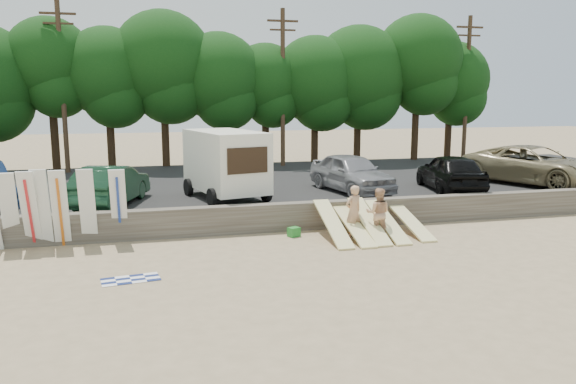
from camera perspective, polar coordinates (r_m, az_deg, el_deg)
name	(u,v)px	position (r m, az deg, el deg)	size (l,w,h in m)	color
ground	(343,250)	(17.86, 5.56, -5.88)	(120.00, 120.00, 0.00)	tan
seawall	(315,215)	(20.50, 2.74, -2.36)	(44.00, 0.50, 1.00)	#6B6356
parking_lot	(270,187)	(27.66, -1.82, 0.50)	(44.00, 14.50, 0.70)	#282828
treeline	(241,72)	(34.16, -4.85, 12.03)	(33.41, 6.35, 9.17)	#382616
utility_poles	(283,85)	(33.12, -0.53, 10.85)	(25.80, 0.26, 9.00)	#473321
box_trailer	(226,161)	(22.59, -6.36, 3.15)	(3.22, 4.66, 2.72)	white
car_1	(110,185)	(22.27, -17.60, 0.67)	(1.61, 4.60, 1.52)	#13341F
car_2	(351,173)	(24.33, 6.46, 1.96)	(1.95, 4.85, 1.65)	gray
car_3	(450,172)	(25.49, 16.16, 1.97)	(1.93, 4.79, 1.63)	black
car_4	(534,165)	(28.65, 23.74, 2.52)	(2.98, 6.46, 1.80)	#817452
surfboard_upright_1	(9,211)	(19.56, -26.45, -1.73)	(0.50, 0.06, 2.60)	white
surfboard_upright_2	(30,210)	(19.36, -24.76, -1.68)	(0.50, 0.06, 2.60)	white
surfboard_upright_3	(42,209)	(19.33, -23.72, -1.56)	(0.50, 0.06, 2.60)	white
surfboard_upright_4	(60,209)	(19.18, -22.14, -1.58)	(0.50, 0.06, 2.60)	white
surfboard_upright_5	(88,207)	(19.13, -19.70, -1.45)	(0.50, 0.06, 2.60)	white
surfboard_upright_6	(119,206)	(19.15, -16.82, -1.35)	(0.50, 0.06, 2.60)	white
surfboard_low_0	(333,223)	(18.97, 4.58, -3.19)	(0.56, 3.00, 0.07)	#F0E497
surfboard_low_1	(354,226)	(19.25, 6.69, -3.43)	(0.56, 3.00, 0.07)	#F0E497
surfboard_low_2	(369,221)	(19.46, 8.23, -2.91)	(0.56, 3.00, 0.07)	#F0E497
surfboard_low_3	(387,221)	(19.74, 10.03, -2.96)	(0.56, 3.00, 0.07)	#F0E497
surfboard_low_4	(410,221)	(20.35, 12.33, -2.92)	(0.56, 3.00, 0.07)	#F0E497
beachgoer_a	(354,211)	(19.44, 6.67, -1.92)	(0.65, 0.43, 1.78)	tan
beachgoer_b	(378,213)	(19.33, 9.14, -2.13)	(0.84, 0.65, 1.72)	tan
cooler	(294,232)	(19.40, 0.60, -4.08)	(0.38, 0.30, 0.32)	#25892E
gear_bag	(358,231)	(19.95, 7.12, -3.92)	(0.30, 0.25, 0.22)	#DD501A
beach_towel	(131,279)	(15.58, -15.70, -8.54)	(1.50, 1.50, 0.00)	white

